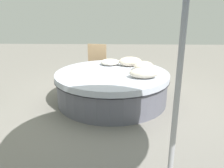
{
  "coord_description": "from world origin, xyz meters",
  "views": [
    {
      "loc": [
        -0.13,
        4.71,
        1.97
      ],
      "look_at": [
        0.0,
        0.0,
        0.39
      ],
      "focal_mm": 37.25,
      "sensor_mm": 36.0,
      "label": 1
    }
  ],
  "objects_px": {
    "throw_pillow_0": "(144,73)",
    "round_bed": "(112,87)",
    "throw_pillow_2": "(130,62)",
    "throw_pillow_1": "(144,66)",
    "throw_pillow_3": "(110,62)",
    "side_table": "(133,67)",
    "patio_chair": "(98,58)"
  },
  "relations": [
    {
      "from": "throw_pillow_3",
      "to": "side_table",
      "type": "distance_m",
      "value": 1.73
    },
    {
      "from": "throw_pillow_3",
      "to": "side_table",
      "type": "relative_size",
      "value": 1.02
    },
    {
      "from": "throw_pillow_1",
      "to": "throw_pillow_3",
      "type": "bearing_deg",
      "value": -34.88
    },
    {
      "from": "throw_pillow_2",
      "to": "patio_chair",
      "type": "height_order",
      "value": "patio_chair"
    },
    {
      "from": "throw_pillow_2",
      "to": "throw_pillow_3",
      "type": "distance_m",
      "value": 0.48
    },
    {
      "from": "throw_pillow_0",
      "to": "patio_chair",
      "type": "relative_size",
      "value": 0.56
    },
    {
      "from": "throw_pillow_2",
      "to": "throw_pillow_3",
      "type": "bearing_deg",
      "value": -11.68
    },
    {
      "from": "throw_pillow_3",
      "to": "patio_chair",
      "type": "bearing_deg",
      "value": -71.8
    },
    {
      "from": "patio_chair",
      "to": "side_table",
      "type": "xyz_separation_m",
      "value": [
        -1.01,
        -0.38,
        -0.34
      ]
    },
    {
      "from": "round_bed",
      "to": "throw_pillow_2",
      "type": "height_order",
      "value": "throw_pillow_2"
    },
    {
      "from": "round_bed",
      "to": "throw_pillow_0",
      "type": "relative_size",
      "value": 4.34
    },
    {
      "from": "throw_pillow_0",
      "to": "throw_pillow_3",
      "type": "distance_m",
      "value": 1.24
    },
    {
      "from": "throw_pillow_0",
      "to": "round_bed",
      "type": "bearing_deg",
      "value": -31.79
    },
    {
      "from": "throw_pillow_0",
      "to": "throw_pillow_1",
      "type": "distance_m",
      "value": 0.52
    },
    {
      "from": "patio_chair",
      "to": "round_bed",
      "type": "bearing_deg",
      "value": -65.87
    },
    {
      "from": "throw_pillow_0",
      "to": "throw_pillow_2",
      "type": "distance_m",
      "value": 0.95
    },
    {
      "from": "throw_pillow_2",
      "to": "side_table",
      "type": "height_order",
      "value": "throw_pillow_2"
    },
    {
      "from": "throw_pillow_1",
      "to": "throw_pillow_2",
      "type": "relative_size",
      "value": 0.82
    },
    {
      "from": "round_bed",
      "to": "throw_pillow_3",
      "type": "distance_m",
      "value": 0.75
    },
    {
      "from": "throw_pillow_1",
      "to": "throw_pillow_3",
      "type": "relative_size",
      "value": 0.96
    },
    {
      "from": "throw_pillow_2",
      "to": "throw_pillow_0",
      "type": "bearing_deg",
      "value": 102.97
    },
    {
      "from": "throw_pillow_3",
      "to": "round_bed",
      "type": "bearing_deg",
      "value": 95.6
    },
    {
      "from": "round_bed",
      "to": "side_table",
      "type": "bearing_deg",
      "value": -104.75
    },
    {
      "from": "throw_pillow_1",
      "to": "throw_pillow_2",
      "type": "xyz_separation_m",
      "value": [
        0.27,
        -0.42,
        0.0
      ]
    },
    {
      "from": "round_bed",
      "to": "throw_pillow_2",
      "type": "distance_m",
      "value": 0.8
    },
    {
      "from": "side_table",
      "to": "patio_chair",
      "type": "bearing_deg",
      "value": 20.34
    },
    {
      "from": "throw_pillow_1",
      "to": "side_table",
      "type": "bearing_deg",
      "value": -87.11
    },
    {
      "from": "throw_pillow_3",
      "to": "throw_pillow_1",
      "type": "bearing_deg",
      "value": 145.12
    },
    {
      "from": "patio_chair",
      "to": "side_table",
      "type": "height_order",
      "value": "patio_chair"
    },
    {
      "from": "throw_pillow_1",
      "to": "throw_pillow_3",
      "type": "height_order",
      "value": "throw_pillow_1"
    },
    {
      "from": "throw_pillow_0",
      "to": "patio_chair",
      "type": "distance_m",
      "value": 2.43
    },
    {
      "from": "throw_pillow_1",
      "to": "patio_chair",
      "type": "xyz_separation_m",
      "value": [
        1.12,
        -1.67,
        -0.19
      ]
    }
  ]
}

